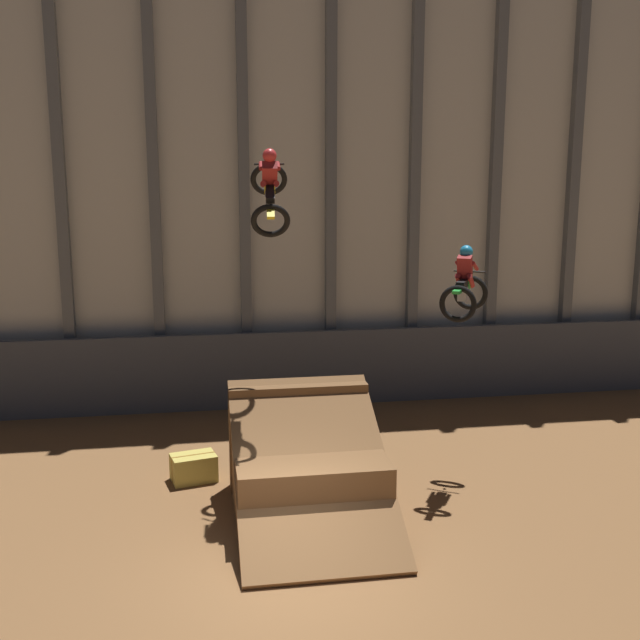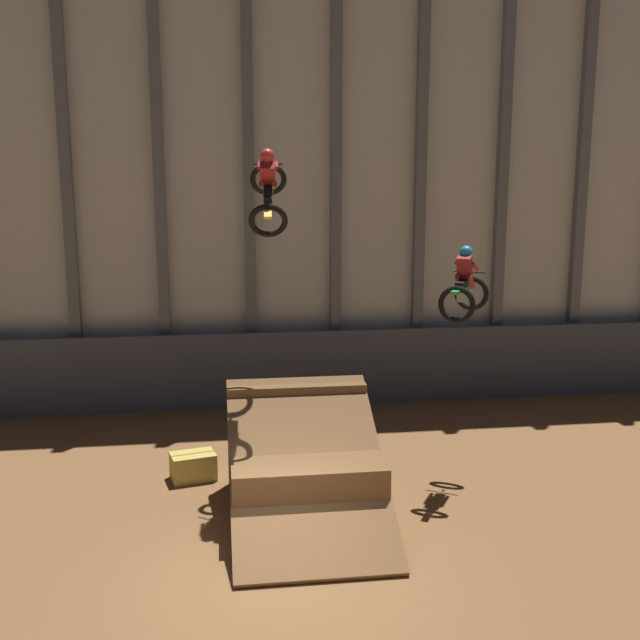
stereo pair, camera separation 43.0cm
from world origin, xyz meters
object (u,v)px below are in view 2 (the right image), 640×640
Objects in this scene: dirt_ramp at (303,468)px; hay_bale_trackside at (193,466)px; rider_bike_right_air at (465,288)px; rider_bike_left_air at (268,190)px.

dirt_ramp is 4.08× the size of hay_bale_trackside.
rider_bike_right_air is at bearing -6.95° from hay_bale_trackside.
rider_bike_left_air is 1.82× the size of hay_bale_trackside.
hay_bale_trackside is (-1.60, 0.61, -5.71)m from rider_bike_left_air.
rider_bike_right_air reaches higher than dirt_ramp.
rider_bike_left_air is (-0.52, 1.02, 5.19)m from dirt_ramp.
dirt_ramp is at bearing -58.47° from rider_bike_left_air.
rider_bike_left_air reaches higher than rider_bike_right_air.
rider_bike_left_air reaches higher than hay_bale_trackside.
hay_bale_trackside is (-2.12, 1.63, -0.52)m from dirt_ramp.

